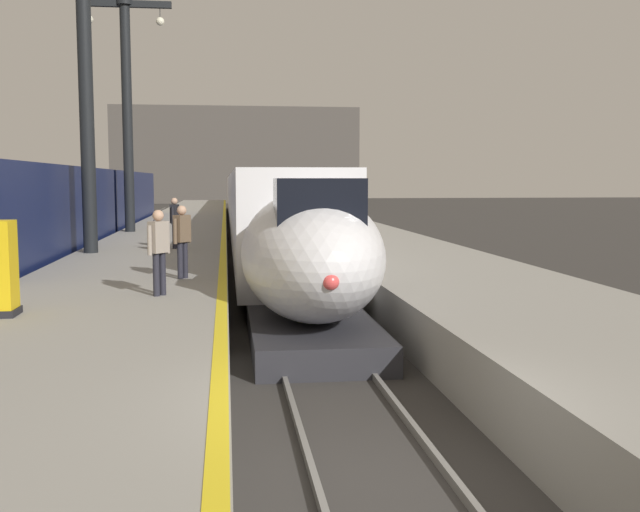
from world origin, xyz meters
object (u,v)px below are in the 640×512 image
(regional_train_adjacent, at_px, (83,207))
(station_column_far, at_px, (127,94))
(passenger_mid_platform, at_px, (182,236))
(rolling_suitcase, at_px, (157,240))
(passenger_far_waiting, at_px, (159,246))
(highspeed_train_main, at_px, (252,201))
(station_column_mid, at_px, (85,74))
(passenger_near_edge, at_px, (175,219))

(regional_train_adjacent, xyz_separation_m, station_column_far, (2.20, -1.09, 4.93))
(passenger_mid_platform, bearing_deg, rolling_suitcase, 99.48)
(station_column_far, relative_size, passenger_mid_platform, 5.97)
(station_column_far, xyz_separation_m, passenger_far_waiting, (2.91, -18.93, -5.02))
(highspeed_train_main, xyz_separation_m, passenger_mid_platform, (-2.68, -30.89, 0.06))
(passenger_far_waiting, bearing_deg, station_column_mid, 107.63)
(rolling_suitcase, bearing_deg, station_column_mid, -156.82)
(passenger_far_waiting, bearing_deg, station_column_far, 98.75)
(regional_train_adjacent, height_order, station_column_far, station_column_far)
(station_column_far, xyz_separation_m, passenger_mid_platform, (3.22, -16.37, -5.02))
(station_column_mid, height_order, passenger_far_waiting, station_column_mid)
(station_column_mid, bearing_deg, highspeed_train_main, 76.34)
(regional_train_adjacent, relative_size, rolling_suitcase, 37.27)
(passenger_mid_platform, relative_size, rolling_suitcase, 1.72)
(regional_train_adjacent, distance_m, station_column_far, 5.51)
(regional_train_adjacent, distance_m, passenger_near_edge, 10.82)
(station_column_mid, xyz_separation_m, passenger_mid_platform, (3.22, -6.62, -4.54))
(station_column_far, xyz_separation_m, rolling_suitcase, (1.97, -8.91, -5.70))
(station_column_far, height_order, passenger_mid_platform, station_column_far)
(station_column_mid, distance_m, station_column_far, 9.77)
(highspeed_train_main, relative_size, station_column_far, 7.38)
(passenger_far_waiting, bearing_deg, passenger_mid_platform, 83.16)
(station_column_far, bearing_deg, passenger_far_waiting, -81.25)
(passenger_near_edge, bearing_deg, passenger_mid_platform, -84.95)
(passenger_mid_platform, relative_size, passenger_far_waiting, 1.00)
(regional_train_adjacent, bearing_deg, station_column_far, -26.29)
(station_column_mid, relative_size, passenger_near_edge, 5.44)
(station_column_far, bearing_deg, regional_train_adjacent, 153.71)
(passenger_far_waiting, bearing_deg, regional_train_adjacent, 104.33)
(regional_train_adjacent, distance_m, station_column_mid, 11.93)
(station_column_mid, height_order, passenger_mid_platform, station_column_mid)
(highspeed_train_main, bearing_deg, rolling_suitcase, -99.51)
(station_column_mid, relative_size, rolling_suitcase, 9.36)
(rolling_suitcase, bearing_deg, station_column_far, 102.49)
(regional_train_adjacent, relative_size, station_column_far, 3.62)
(station_column_far, height_order, passenger_near_edge, station_column_far)
(highspeed_train_main, bearing_deg, station_column_mid, -103.66)
(highspeed_train_main, xyz_separation_m, passenger_near_edge, (-3.36, -23.15, 0.06))
(passenger_mid_platform, bearing_deg, regional_train_adjacent, 107.24)
(highspeed_train_main, bearing_deg, passenger_near_edge, -98.27)
(station_column_far, distance_m, passenger_far_waiting, 19.80)
(passenger_near_edge, height_order, passenger_far_waiting, same)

